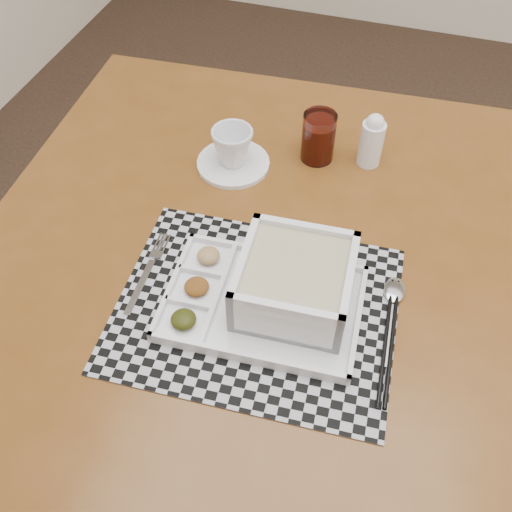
{
  "coord_description": "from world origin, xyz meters",
  "views": [
    {
      "loc": [
        -0.68,
        -0.61,
        1.6
      ],
      "look_at": [
        -0.87,
        -0.02,
        0.86
      ],
      "focal_mm": 40.0,
      "sensor_mm": 36.0,
      "label": 1
    }
  ],
  "objects_px": {
    "cup": "(233,147)",
    "juice_glass": "(318,139)",
    "dining_table": "(273,279)",
    "serving_tray": "(285,288)",
    "creamer_bottle": "(372,140)"
  },
  "relations": [
    {
      "from": "dining_table",
      "to": "serving_tray",
      "type": "bearing_deg",
      "value": -65.05
    },
    {
      "from": "cup",
      "to": "creamer_bottle",
      "type": "xyz_separation_m",
      "value": [
        0.26,
        0.09,
        0.01
      ]
    },
    {
      "from": "dining_table",
      "to": "creamer_bottle",
      "type": "distance_m",
      "value": 0.34
    },
    {
      "from": "juice_glass",
      "to": "creamer_bottle",
      "type": "height_order",
      "value": "creamer_bottle"
    },
    {
      "from": "serving_tray",
      "to": "juice_glass",
      "type": "relative_size",
      "value": 3.17
    },
    {
      "from": "creamer_bottle",
      "to": "serving_tray",
      "type": "bearing_deg",
      "value": -99.63
    },
    {
      "from": "dining_table",
      "to": "serving_tray",
      "type": "distance_m",
      "value": 0.17
    },
    {
      "from": "dining_table",
      "to": "creamer_bottle",
      "type": "height_order",
      "value": "creamer_bottle"
    },
    {
      "from": "creamer_bottle",
      "to": "cup",
      "type": "bearing_deg",
      "value": -160.23
    },
    {
      "from": "dining_table",
      "to": "creamer_bottle",
      "type": "relative_size",
      "value": 9.83
    },
    {
      "from": "cup",
      "to": "juice_glass",
      "type": "bearing_deg",
      "value": 40.67
    },
    {
      "from": "cup",
      "to": "juice_glass",
      "type": "xyz_separation_m",
      "value": [
        0.16,
        0.08,
        -0.0
      ]
    },
    {
      "from": "juice_glass",
      "to": "creamer_bottle",
      "type": "bearing_deg",
      "value": 9.66
    },
    {
      "from": "cup",
      "to": "dining_table",
      "type": "bearing_deg",
      "value": -38.81
    },
    {
      "from": "juice_glass",
      "to": "creamer_bottle",
      "type": "relative_size",
      "value": 0.89
    }
  ]
}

